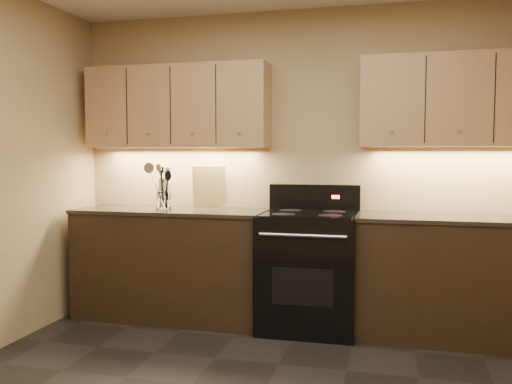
% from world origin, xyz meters
% --- Properties ---
extents(wall_back, '(4.00, 0.04, 2.60)m').
position_xyz_m(wall_back, '(0.00, 2.00, 1.30)').
color(wall_back, tan).
rests_on(wall_back, ground).
extents(counter_left, '(1.62, 0.62, 0.93)m').
position_xyz_m(counter_left, '(-1.10, 1.70, 0.47)').
color(counter_left, black).
rests_on(counter_left, ground).
extents(counter_right, '(1.46, 0.62, 0.93)m').
position_xyz_m(counter_right, '(1.18, 1.70, 0.47)').
color(counter_right, black).
rests_on(counter_right, ground).
extents(stove, '(0.76, 0.68, 1.14)m').
position_xyz_m(stove, '(0.08, 1.68, 0.48)').
color(stove, black).
rests_on(stove, ground).
extents(upper_cab_left, '(1.60, 0.30, 0.70)m').
position_xyz_m(upper_cab_left, '(-1.10, 1.85, 1.80)').
color(upper_cab_left, tan).
rests_on(upper_cab_left, wall_back).
extents(upper_cab_right, '(1.44, 0.30, 0.70)m').
position_xyz_m(upper_cab_right, '(1.18, 1.85, 1.80)').
color(upper_cab_right, tan).
rests_on(upper_cab_right, wall_back).
extents(outlet_plate, '(0.08, 0.01, 0.12)m').
position_xyz_m(outlet_plate, '(-1.30, 1.99, 1.12)').
color(outlet_plate, '#B2B5BA').
rests_on(outlet_plate, wall_back).
extents(utensil_crock, '(0.15, 0.15, 0.16)m').
position_xyz_m(utensil_crock, '(-1.14, 1.62, 1.00)').
color(utensil_crock, white).
rests_on(utensil_crock, counter_left).
extents(cutting_board, '(0.31, 0.15, 0.37)m').
position_xyz_m(cutting_board, '(-0.84, 1.95, 1.11)').
color(cutting_board, '#D9B975').
rests_on(cutting_board, counter_left).
extents(wooden_spoon, '(0.10, 0.13, 0.35)m').
position_xyz_m(wooden_spoon, '(-1.16, 1.61, 1.12)').
color(wooden_spoon, '#D9B975').
rests_on(wooden_spoon, utensil_crock).
extents(black_spoon, '(0.12, 0.11, 0.32)m').
position_xyz_m(black_spoon, '(-1.14, 1.64, 1.10)').
color(black_spoon, black).
rests_on(black_spoon, utensil_crock).
extents(black_turner, '(0.14, 0.13, 0.36)m').
position_xyz_m(black_turner, '(-1.13, 1.61, 1.12)').
color(black_turner, black).
rests_on(black_turner, utensil_crock).
extents(steel_spatula, '(0.17, 0.12, 0.40)m').
position_xyz_m(steel_spatula, '(-1.11, 1.64, 1.14)').
color(steel_spatula, silver).
rests_on(steel_spatula, utensil_crock).
extents(steel_skimmer, '(0.25, 0.12, 0.40)m').
position_xyz_m(steel_skimmer, '(-1.12, 1.60, 1.14)').
color(steel_skimmer, silver).
rests_on(steel_skimmer, utensil_crock).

